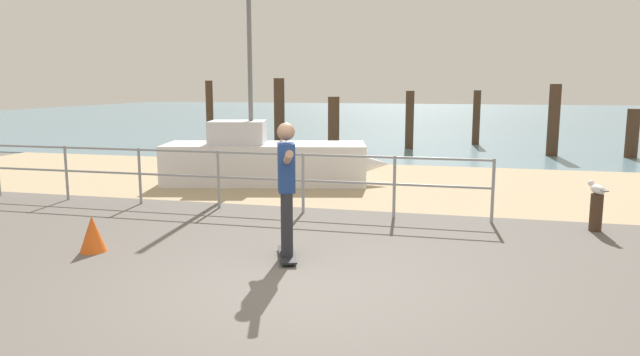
{
  "coord_description": "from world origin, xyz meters",
  "views": [
    {
      "loc": [
        1.76,
        -5.77,
        2.2
      ],
      "look_at": [
        -0.18,
        2.0,
        0.9
      ],
      "focal_mm": 32.61,
      "sensor_mm": 36.0,
      "label": 1
    }
  ],
  "objects_px": {
    "bollard_short": "(596,213)",
    "sailboat": "(272,161)",
    "skateboarder": "(286,181)",
    "skateboard": "(287,255)",
    "seagull": "(597,189)",
    "traffic_cone": "(93,234)"
  },
  "relations": [
    {
      "from": "skateboarder",
      "to": "bollard_short",
      "type": "height_order",
      "value": "skateboarder"
    },
    {
      "from": "skateboard",
      "to": "skateboarder",
      "type": "relative_size",
      "value": 0.5
    },
    {
      "from": "skateboarder",
      "to": "traffic_cone",
      "type": "xyz_separation_m",
      "value": [
        -2.57,
        -0.32,
        -0.77
      ]
    },
    {
      "from": "skateboard",
      "to": "skateboarder",
      "type": "xyz_separation_m",
      "value": [
        0.0,
        -0.0,
        0.95
      ]
    },
    {
      "from": "sailboat",
      "to": "skateboarder",
      "type": "xyz_separation_m",
      "value": [
        1.99,
        -5.35,
        0.5
      ]
    },
    {
      "from": "bollard_short",
      "to": "skateboard",
      "type": "bearing_deg",
      "value": -148.95
    },
    {
      "from": "skateboard",
      "to": "seagull",
      "type": "relative_size",
      "value": 1.73
    },
    {
      "from": "sailboat",
      "to": "skateboard",
      "type": "distance_m",
      "value": 5.72
    },
    {
      "from": "sailboat",
      "to": "bollard_short",
      "type": "relative_size",
      "value": 8.71
    },
    {
      "from": "bollard_short",
      "to": "traffic_cone",
      "type": "bearing_deg",
      "value": -157.32
    },
    {
      "from": "seagull",
      "to": "traffic_cone",
      "type": "distance_m",
      "value": 7.21
    },
    {
      "from": "skateboard",
      "to": "seagull",
      "type": "xyz_separation_m",
      "value": [
        4.07,
        2.47,
        0.59
      ]
    },
    {
      "from": "bollard_short",
      "to": "sailboat",
      "type": "bearing_deg",
      "value": 154.5
    },
    {
      "from": "sailboat",
      "to": "bollard_short",
      "type": "bearing_deg",
      "value": -25.5
    },
    {
      "from": "sailboat",
      "to": "seagull",
      "type": "bearing_deg",
      "value": -25.4
    },
    {
      "from": "sailboat",
      "to": "seagull",
      "type": "xyz_separation_m",
      "value": [
        6.06,
        -2.88,
        0.14
      ]
    },
    {
      "from": "seagull",
      "to": "skateboard",
      "type": "bearing_deg",
      "value": -148.76
    },
    {
      "from": "skateboard",
      "to": "seagull",
      "type": "distance_m",
      "value": 4.8
    },
    {
      "from": "skateboarder",
      "to": "bollard_short",
      "type": "bearing_deg",
      "value": 31.05
    },
    {
      "from": "sailboat",
      "to": "bollard_short",
      "type": "xyz_separation_m",
      "value": [
        6.07,
        -2.89,
        -0.23
      ]
    },
    {
      "from": "skateboard",
      "to": "traffic_cone",
      "type": "height_order",
      "value": "traffic_cone"
    },
    {
      "from": "sailboat",
      "to": "skateboard",
      "type": "height_order",
      "value": "sailboat"
    }
  ]
}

